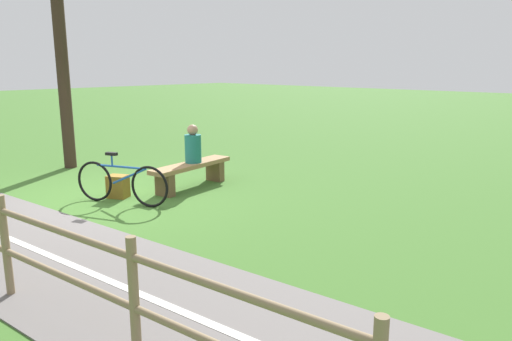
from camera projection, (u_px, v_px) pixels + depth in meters
The scene contains 8 objects.
ground_plane at pixel (99, 200), 8.51m from camera, with size 80.00×80.00×0.00m, color #3D6B28.
paved_path at pixel (166, 306), 4.74m from camera, with size 2.20×36.00×0.02m, color #66605E.
path_centre_line at pixel (166, 305), 4.74m from camera, with size 0.10×32.00×0.00m, color silver.
bench at pixel (191, 170), 9.27m from camera, with size 1.94×0.68×0.48m.
person_seated at pixel (193, 146), 9.22m from camera, with size 0.36×0.36×0.73m.
bicycle at pixel (121, 183), 8.17m from camera, with size 0.73×1.68×0.88m.
backpack at pixel (118, 187), 8.62m from camera, with size 0.40×0.42×0.40m.
tree_far_left at pixel (63, 72), 10.73m from camera, with size 0.88×0.85×4.67m.
Camera 1 is at (4.11, 7.62, 2.31)m, focal length 34.08 mm.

